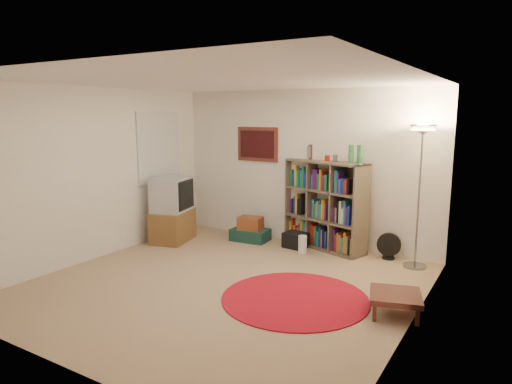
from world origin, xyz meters
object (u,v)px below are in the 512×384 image
bookshelf (324,206)px  floor_fan (389,246)px  floor_lamp (422,150)px  suitcase (250,235)px  side_table (395,297)px  tv_stand (172,210)px

bookshelf → floor_fan: bookshelf is taller
floor_lamp → suitcase: (-2.68, -0.04, -1.54)m
floor_lamp → side_table: bearing=-84.7°
floor_fan → side_table: 1.94m
bookshelf → floor_lamp: (1.47, -0.22, 0.97)m
floor_fan → tv_stand: size_ratio=0.36×
floor_fan → side_table: bearing=-83.4°
tv_stand → suitcase: size_ratio=1.71×
floor_fan → suitcase: bearing=174.6°
floor_fan → tv_stand: tv_stand is taller
floor_lamp → suitcase: floor_lamp is taller
floor_lamp → side_table: (0.16, -1.69, -1.44)m
tv_stand → suitcase: (1.10, 0.69, -0.43)m
floor_fan → tv_stand: (-3.37, -0.89, 0.33)m
bookshelf → side_table: 2.55m
bookshelf → side_table: size_ratio=2.56×
suitcase → side_table: bearing=-34.2°
tv_stand → side_table: bearing=-27.7°
bookshelf → floor_fan: size_ratio=4.23×
tv_stand → floor_fan: bearing=0.9°
floor_lamp → side_table: 2.23m
floor_fan → suitcase: size_ratio=0.62×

